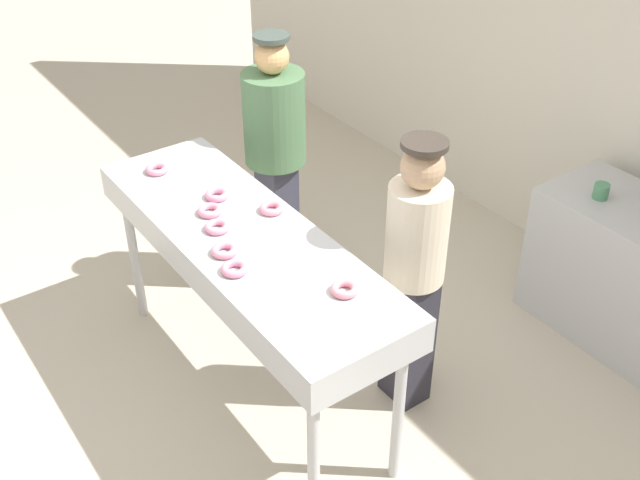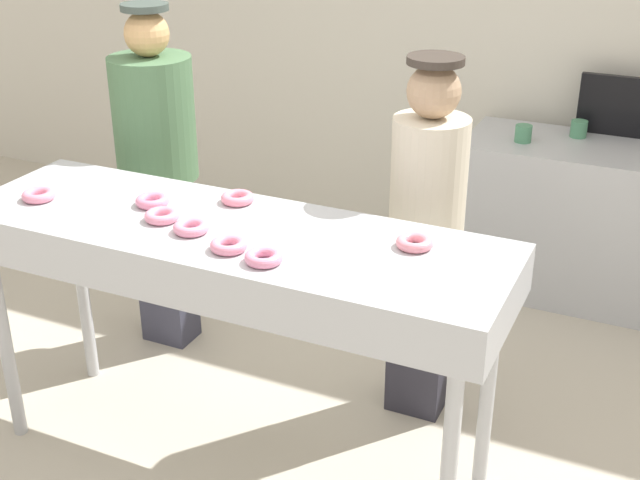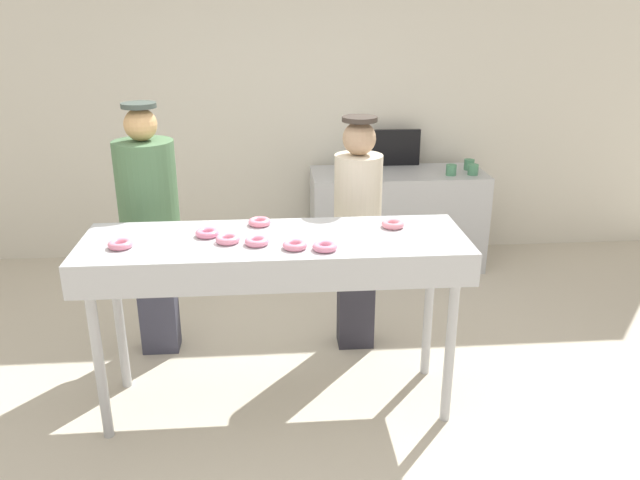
# 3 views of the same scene
# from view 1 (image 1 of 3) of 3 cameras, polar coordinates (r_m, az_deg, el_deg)

# --- Properties ---
(ground_plane) EXTENTS (16.00, 16.00, 0.00)m
(ground_plane) POSITION_cam_1_polar(r_m,az_deg,el_deg) (4.48, -4.90, -10.58)
(ground_plane) COLOR beige
(back_wall) EXTENTS (8.00, 0.12, 3.07)m
(back_wall) POSITION_cam_1_polar(r_m,az_deg,el_deg) (5.16, 19.44, 14.24)
(back_wall) COLOR silver
(back_wall) RESTS_ON ground
(fryer_conveyor) EXTENTS (2.08, 0.65, 1.04)m
(fryer_conveyor) POSITION_cam_1_polar(r_m,az_deg,el_deg) (3.87, -5.58, -0.64)
(fryer_conveyor) COLOR #B7BABF
(fryer_conveyor) RESTS_ON ground
(strawberry_donut_0) EXTENTS (0.13, 0.13, 0.04)m
(strawberry_donut_0) POSITION_cam_1_polar(r_m,az_deg,el_deg) (3.54, -6.33, -2.12)
(strawberry_donut_0) COLOR pink
(strawberry_donut_0) RESTS_ON fryer_conveyor
(strawberry_donut_1) EXTENTS (0.13, 0.13, 0.04)m
(strawberry_donut_1) POSITION_cam_1_polar(r_m,az_deg,el_deg) (3.96, -3.60, 2.36)
(strawberry_donut_1) COLOR pink
(strawberry_donut_1) RESTS_ON fryer_conveyor
(strawberry_donut_2) EXTENTS (0.14, 0.14, 0.04)m
(strawberry_donut_2) POSITION_cam_1_polar(r_m,az_deg,el_deg) (3.67, -7.08, -0.77)
(strawberry_donut_2) COLOR pink
(strawberry_donut_2) RESTS_ON fryer_conveyor
(strawberry_donut_3) EXTENTS (0.16, 0.16, 0.04)m
(strawberry_donut_3) POSITION_cam_1_polar(r_m,az_deg,el_deg) (4.39, -11.97, 5.15)
(strawberry_donut_3) COLOR pink
(strawberry_donut_3) RESTS_ON fryer_conveyor
(strawberry_donut_4) EXTENTS (0.16, 0.16, 0.04)m
(strawberry_donut_4) POSITION_cam_1_polar(r_m,az_deg,el_deg) (4.10, -7.63, 3.34)
(strawberry_donut_4) COLOR pink
(strawberry_donut_4) RESTS_ON fryer_conveyor
(strawberry_donut_5) EXTENTS (0.13, 0.13, 0.04)m
(strawberry_donut_5) POSITION_cam_1_polar(r_m,az_deg,el_deg) (3.40, 1.84, -3.65)
(strawberry_donut_5) COLOR pink
(strawberry_donut_5) RESTS_ON fryer_conveyor
(strawberry_donut_6) EXTENTS (0.17, 0.17, 0.04)m
(strawberry_donut_6) POSITION_cam_1_polar(r_m,az_deg,el_deg) (3.97, -8.14, 2.17)
(strawberry_donut_6) COLOR pink
(strawberry_donut_6) RESTS_ON fryer_conveyor
(strawberry_donut_7) EXTENTS (0.18, 0.18, 0.04)m
(strawberry_donut_7) POSITION_cam_1_polar(r_m,az_deg,el_deg) (3.84, -7.60, 0.97)
(strawberry_donut_7) COLOR pink
(strawberry_donut_7) RESTS_ON fryer_conveyor
(worker_baker) EXTENTS (0.38, 0.38, 1.67)m
(worker_baker) POSITION_cam_1_polar(r_m,az_deg,el_deg) (4.74, -3.33, 6.96)
(worker_baker) COLOR #38394A
(worker_baker) RESTS_ON ground
(worker_assistant) EXTENTS (0.31, 0.31, 1.58)m
(worker_assistant) POSITION_cam_1_polar(r_m,az_deg,el_deg) (3.87, 6.97, -2.05)
(worker_assistant) COLOR #282732
(worker_assistant) RESTS_ON ground
(paper_cup_3) EXTENTS (0.09, 0.09, 0.09)m
(paper_cup_3) POSITION_cam_1_polar(r_m,az_deg,el_deg) (4.68, 20.09, 3.42)
(paper_cup_3) COLOR #4C8C66
(paper_cup_3) RESTS_ON prep_counter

